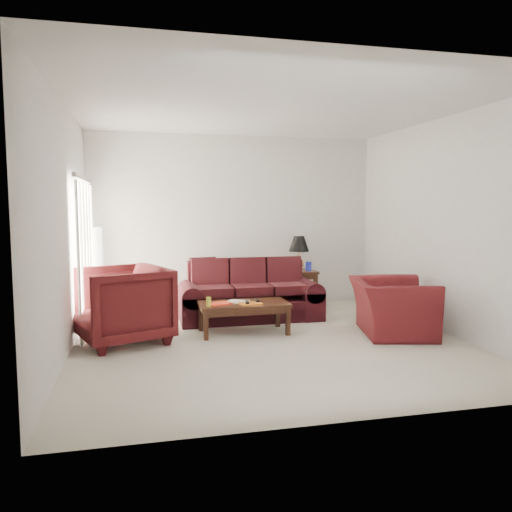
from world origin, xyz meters
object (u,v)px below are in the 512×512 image
(armchair_left, at_px, (122,305))
(armchair_right, at_px, (392,307))
(coffee_table, at_px, (244,318))
(floor_lamp, at_px, (97,271))
(end_table, at_px, (298,288))
(sofa, at_px, (250,291))

(armchair_left, distance_m, armchair_right, 3.65)
(coffee_table, bearing_deg, floor_lamp, 156.35)
(end_table, bearing_deg, floor_lamp, 179.16)
(floor_lamp, distance_m, armchair_left, 1.87)
(floor_lamp, bearing_deg, sofa, -19.79)
(armchair_right, distance_m, coffee_table, 2.06)
(sofa, bearing_deg, end_table, 31.79)
(sofa, height_order, floor_lamp, floor_lamp)
(armchair_right, relative_size, coffee_table, 0.95)
(floor_lamp, xyz_separation_m, armchair_right, (4.07, -2.19, -0.35))
(floor_lamp, height_order, armchair_right, floor_lamp)
(end_table, distance_m, armchair_right, 2.24)
(armchair_left, bearing_deg, coffee_table, 74.42)
(floor_lamp, xyz_separation_m, armchair_left, (0.44, -1.80, -0.23))
(end_table, height_order, armchair_left, armchair_left)
(sofa, relative_size, floor_lamp, 1.51)
(end_table, bearing_deg, sofa, -142.70)
(sofa, distance_m, end_table, 1.32)
(sofa, bearing_deg, armchair_left, -158.96)
(sofa, xyz_separation_m, coffee_table, (-0.27, -0.82, -0.23))
(floor_lamp, bearing_deg, end_table, -0.84)
(armchair_right, bearing_deg, coffee_table, 88.41)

